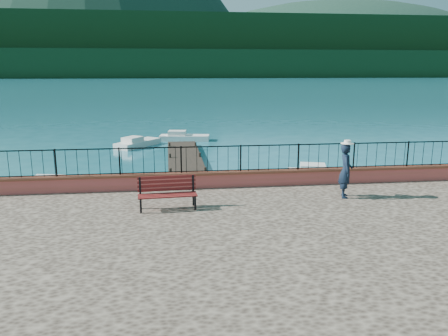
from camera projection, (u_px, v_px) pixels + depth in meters
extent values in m
plane|color=#19596B|center=(270.00, 256.00, 13.12)|extent=(2000.00, 2000.00, 0.00)
cube|color=#CC494D|center=(248.00, 178.00, 16.37)|extent=(28.00, 0.46, 0.58)
cube|color=black|center=(249.00, 158.00, 16.20)|extent=(27.00, 0.05, 0.95)
cube|color=#2D231C|center=(186.00, 167.00, 24.45)|extent=(2.00, 16.00, 0.30)
cube|color=black|center=(171.00, 64.00, 301.35)|extent=(900.00, 60.00, 18.00)
cube|color=black|center=(170.00, 49.00, 356.52)|extent=(900.00, 120.00, 44.00)
ellipsoid|color=#142D23|center=(335.00, 74.00, 582.17)|extent=(448.00, 384.00, 180.00)
cube|color=black|center=(168.00, 202.00, 13.63)|extent=(1.86, 0.67, 0.46)
cube|color=maroon|center=(167.00, 184.00, 13.78)|extent=(1.83, 0.20, 0.56)
imported|color=black|center=(346.00, 171.00, 14.79)|extent=(0.61, 0.77, 1.86)
cylinder|color=white|center=(347.00, 142.00, 14.57)|extent=(0.44, 0.44, 0.12)
cube|color=silver|center=(60.00, 185.00, 19.61)|extent=(4.13, 2.04, 0.80)
cube|color=silver|center=(323.00, 172.00, 22.17)|extent=(3.80, 2.26, 0.80)
cube|color=silver|center=(138.00, 141.00, 31.69)|extent=(3.30, 3.85, 0.80)
cube|color=silver|center=(185.00, 135.00, 34.35)|extent=(4.01, 1.87, 0.80)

